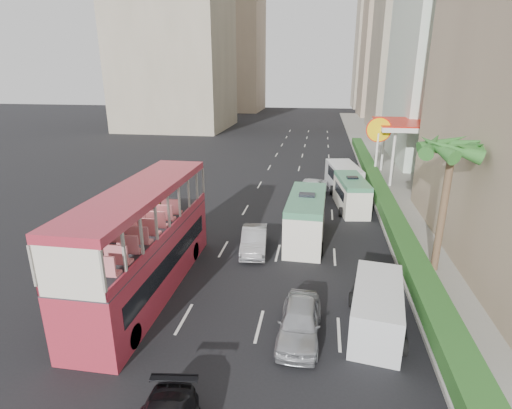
% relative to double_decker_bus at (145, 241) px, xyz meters
% --- Properties ---
extents(ground_plane, '(200.00, 200.00, 0.00)m').
position_rel_double_decker_bus_xyz_m(ground_plane, '(6.00, 0.00, -2.53)').
color(ground_plane, black).
rests_on(ground_plane, ground).
extents(double_decker_bus, '(2.50, 11.00, 5.06)m').
position_rel_double_decker_bus_xyz_m(double_decker_bus, '(0.00, 0.00, 0.00)').
color(double_decker_bus, '#A92839').
rests_on(double_decker_bus, ground).
extents(car_silver_lane_a, '(1.81, 4.13, 1.32)m').
position_rel_double_decker_bus_xyz_m(car_silver_lane_a, '(4.21, 5.09, -2.53)').
color(car_silver_lane_a, '#ADAFB4').
rests_on(car_silver_lane_a, ground).
extents(car_silver_lane_b, '(1.72, 4.03, 1.36)m').
position_rel_double_decker_bus_xyz_m(car_silver_lane_b, '(7.24, -2.39, -2.53)').
color(car_silver_lane_b, '#ADAFB4').
rests_on(car_silver_lane_b, ground).
extents(van_asset, '(2.83, 4.87, 1.27)m').
position_rel_double_decker_bus_xyz_m(van_asset, '(7.14, 16.38, -2.53)').
color(van_asset, silver).
rests_on(van_asset, ground).
extents(minibus_near, '(2.30, 6.38, 2.80)m').
position_rel_double_decker_bus_xyz_m(minibus_near, '(7.06, 7.21, -1.13)').
color(minibus_near, silver).
rests_on(minibus_near, ground).
extents(minibus_far, '(2.52, 5.54, 2.37)m').
position_rel_double_decker_bus_xyz_m(minibus_far, '(10.16, 13.55, -1.35)').
color(minibus_far, silver).
rests_on(minibus_far, ground).
extents(panel_van_near, '(2.48, 4.80, 1.83)m').
position_rel_double_decker_bus_xyz_m(panel_van_near, '(10.24, -1.35, -1.61)').
color(panel_van_near, silver).
rests_on(panel_van_near, ground).
extents(panel_van_far, '(3.12, 5.74, 2.18)m').
position_rel_double_decker_bus_xyz_m(panel_van_far, '(9.82, 18.79, -1.44)').
color(panel_van_far, silver).
rests_on(panel_van_far, ground).
extents(sidewalk, '(6.00, 120.00, 0.18)m').
position_rel_double_decker_bus_xyz_m(sidewalk, '(15.00, 25.00, -2.44)').
color(sidewalk, '#99968C').
rests_on(sidewalk, ground).
extents(kerb_wall, '(0.30, 44.00, 1.00)m').
position_rel_double_decker_bus_xyz_m(kerb_wall, '(12.20, 14.00, -1.85)').
color(kerb_wall, silver).
rests_on(kerb_wall, sidewalk).
extents(hedge, '(1.10, 44.00, 0.70)m').
position_rel_double_decker_bus_xyz_m(hedge, '(12.20, 14.00, -1.00)').
color(hedge, '#2D6626').
rests_on(hedge, kerb_wall).
extents(palm_tree, '(0.36, 0.36, 6.40)m').
position_rel_double_decker_bus_xyz_m(palm_tree, '(13.80, 4.00, 0.85)').
color(palm_tree, brown).
rests_on(palm_tree, sidewalk).
extents(shell_station, '(6.50, 8.00, 5.50)m').
position_rel_double_decker_bus_xyz_m(shell_station, '(16.00, 23.00, 0.22)').
color(shell_station, silver).
rests_on(shell_station, ground).
extents(tower_far_a, '(14.00, 14.00, 44.00)m').
position_rel_double_decker_bus_xyz_m(tower_far_a, '(23.00, 82.00, 19.47)').
color(tower_far_a, tan).
rests_on(tower_far_a, ground).
extents(tower_far_b, '(14.00, 14.00, 40.00)m').
position_rel_double_decker_bus_xyz_m(tower_far_b, '(23.00, 104.00, 17.47)').
color(tower_far_b, tan).
rests_on(tower_far_b, ground).
extents(tower_left_b, '(16.00, 16.00, 46.00)m').
position_rel_double_decker_bus_xyz_m(tower_left_b, '(-16.00, 90.00, 20.47)').
color(tower_left_b, tan).
rests_on(tower_left_b, ground).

